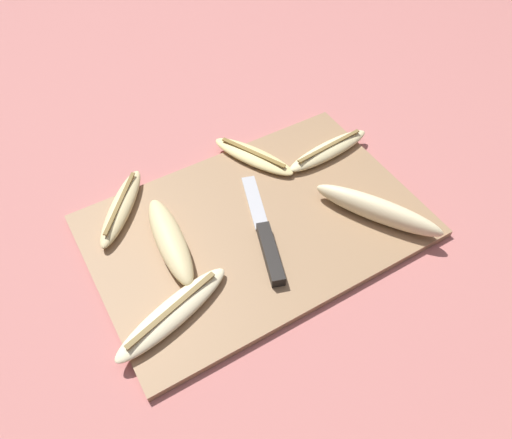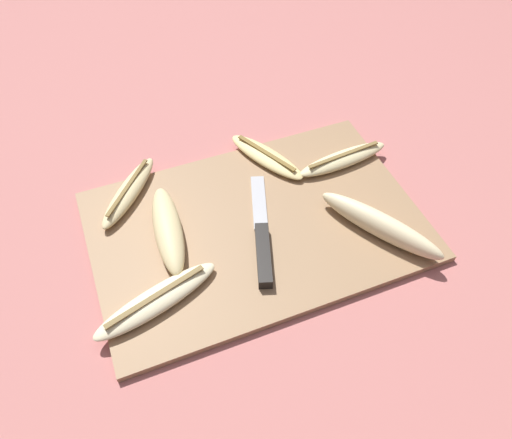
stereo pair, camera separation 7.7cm
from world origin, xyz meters
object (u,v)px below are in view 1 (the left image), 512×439
(banana_pale_long, at_px, (173,313))
(banana_ripe_center, at_px, (121,207))
(banana_soft_right, at_px, (329,150))
(banana_cream_curved, at_px, (378,210))
(knife, at_px, (268,244))
(banana_golden_short, at_px, (253,156))
(banana_mellow_near, at_px, (170,240))

(banana_pale_long, distance_m, banana_ripe_center, 0.21)
(banana_soft_right, distance_m, banana_ripe_center, 0.36)
(banana_pale_long, bearing_deg, banana_cream_curved, -0.62)
(knife, relative_size, banana_ripe_center, 1.47)
(knife, relative_size, banana_soft_right, 1.24)
(banana_soft_right, height_order, banana_golden_short, banana_soft_right)
(banana_mellow_near, distance_m, banana_pale_long, 0.12)
(banana_pale_long, xyz_separation_m, banana_cream_curved, (0.35, -0.00, 0.01))
(banana_soft_right, xyz_separation_m, banana_pale_long, (-0.37, -0.15, 0.00))
(knife, height_order, banana_mellow_near, banana_mellow_near)
(banana_soft_right, relative_size, banana_ripe_center, 1.18)
(banana_soft_right, relative_size, banana_cream_curved, 0.90)
(banana_mellow_near, bearing_deg, banana_pale_long, -112.96)
(banana_pale_long, height_order, banana_ripe_center, banana_ripe_center)
(banana_soft_right, xyz_separation_m, banana_ripe_center, (-0.36, 0.06, 0.00))
(knife, distance_m, banana_cream_curved, 0.18)
(banana_mellow_near, height_order, banana_golden_short, banana_mellow_near)
(knife, height_order, banana_golden_short, same)
(banana_soft_right, height_order, banana_ripe_center, banana_ripe_center)
(knife, xyz_separation_m, banana_mellow_near, (-0.12, 0.08, 0.01))
(banana_soft_right, relative_size, banana_pale_long, 0.89)
(banana_pale_long, height_order, banana_cream_curved, banana_cream_curved)
(banana_pale_long, bearing_deg, banana_ripe_center, 87.82)
(banana_cream_curved, height_order, banana_golden_short, banana_cream_curved)
(banana_soft_right, bearing_deg, banana_golden_short, 155.21)
(banana_soft_right, bearing_deg, banana_mellow_near, -172.37)
(knife, height_order, banana_soft_right, banana_soft_right)
(knife, bearing_deg, banana_cream_curved, 6.36)
(banana_ripe_center, bearing_deg, banana_cream_curved, -32.49)
(banana_soft_right, bearing_deg, knife, -149.03)
(banana_pale_long, relative_size, banana_ripe_center, 1.33)
(knife, xyz_separation_m, banana_golden_short, (0.08, 0.17, 0.00))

